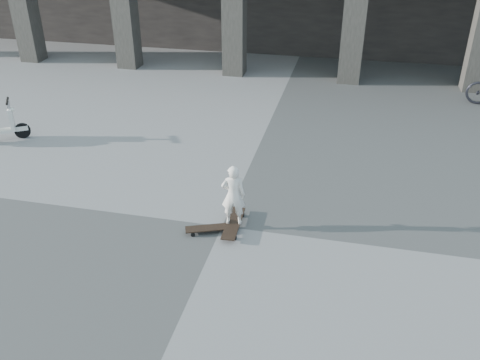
# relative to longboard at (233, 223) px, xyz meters

# --- Properties ---
(ground) EXTENTS (90.00, 90.00, 0.00)m
(ground) POSITION_rel_longboard_xyz_m (-0.20, -0.01, -0.08)
(ground) COLOR #474745
(ground) RESTS_ON ground
(longboard) EXTENTS (0.27, 1.00, 0.10)m
(longboard) POSITION_rel_longboard_xyz_m (0.00, 0.00, 0.00)
(longboard) COLOR black
(longboard) RESTS_ON ground
(skateboard_spare) EXTENTS (0.79, 0.46, 0.09)m
(skateboard_spare) POSITION_rel_longboard_xyz_m (-0.37, -0.22, -0.01)
(skateboard_spare) COLOR black
(skateboard_spare) RESTS_ON ground
(child) EXTENTS (0.43, 0.32, 1.07)m
(child) POSITION_rel_longboard_xyz_m (-0.00, 0.00, 0.56)
(child) COLOR silver
(child) RESTS_ON longboard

